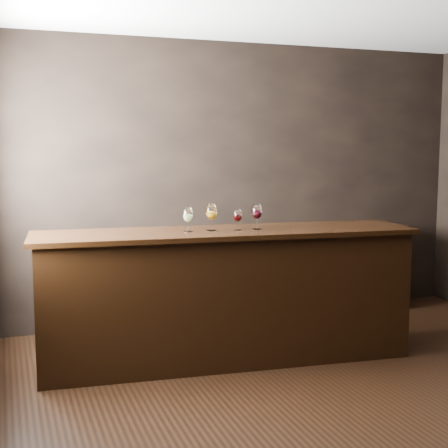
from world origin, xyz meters
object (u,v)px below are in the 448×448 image
object	(u,v)px
bar_counter	(226,298)
back_bar_shelf	(289,273)
glass_amber	(211,212)
glass_red_a	(238,216)
glass_white	(188,215)
glass_red_b	(257,212)

from	to	relation	value
bar_counter	back_bar_shelf	size ratio (longest dim) A/B	1.17
glass_amber	glass_red_a	world-z (taller)	glass_amber
glass_red_a	glass_amber	bearing A→B (deg)	168.38
bar_counter	glass_white	world-z (taller)	glass_white
back_bar_shelf	glass_red_b	xyz separation A→B (m)	(-0.81, -1.06, 0.77)
glass_red_a	glass_red_b	bearing A→B (deg)	-2.68
glass_white	glass_red_b	world-z (taller)	glass_red_b
bar_counter	glass_amber	world-z (taller)	glass_amber
glass_white	back_bar_shelf	bearing A→B (deg)	36.19
bar_counter	back_bar_shelf	xyz separation A→B (m)	(1.07, 1.03, -0.06)
back_bar_shelf	glass_amber	size ratio (longest dim) A/B	11.86
back_bar_shelf	glass_red_b	bearing A→B (deg)	-127.48
back_bar_shelf	glass_white	bearing A→B (deg)	-143.81
bar_counter	glass_white	distance (m)	0.76
glass_white	glass_amber	bearing A→B (deg)	1.29
bar_counter	glass_red_a	xyz separation A→B (m)	(0.09, -0.03, 0.68)
bar_counter	glass_red_b	distance (m)	0.75
bar_counter	glass_red_b	bearing A→B (deg)	-2.43
glass_amber	glass_red_b	xyz separation A→B (m)	(0.38, -0.05, -0.01)
bar_counter	glass_red_b	world-z (taller)	glass_red_b
glass_white	glass_amber	size ratio (longest dim) A/B	0.89
back_bar_shelf	glass_red_a	distance (m)	1.62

